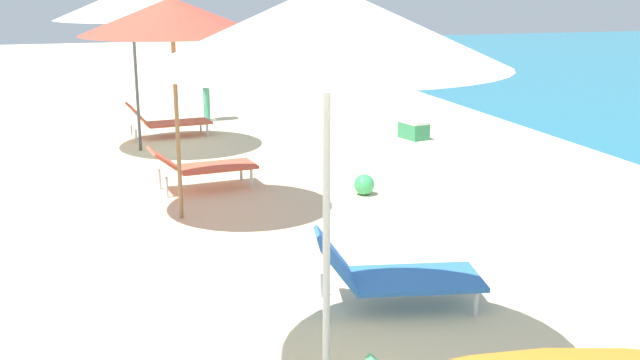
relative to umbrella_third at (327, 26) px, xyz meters
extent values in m
cylinder|color=silver|center=(0.00, 0.00, -1.36)|extent=(0.05, 0.05, 2.22)
cone|color=white|center=(0.00, 0.00, 0.00)|extent=(2.28, 2.28, 0.50)
cube|color=blue|center=(1.14, 1.09, -2.22)|extent=(1.22, 0.83, 0.04)
cube|color=blue|center=(0.45, 1.23, -2.01)|extent=(0.43, 0.68, 0.41)
cylinder|color=silver|center=(1.64, 1.27, -2.36)|extent=(0.04, 0.04, 0.23)
cylinder|color=silver|center=(1.54, 0.75, -2.36)|extent=(0.04, 0.04, 0.23)
cylinder|color=silver|center=(0.41, 1.50, -2.36)|extent=(0.04, 0.04, 0.23)
cylinder|color=silver|center=(0.31, 0.98, -2.36)|extent=(0.04, 0.04, 0.23)
cylinder|color=olive|center=(-0.51, 4.21, -1.39)|extent=(0.05, 0.05, 2.15)
cone|color=#E54C38|center=(-0.51, 4.21, -0.11)|extent=(2.07, 2.07, 0.41)
cube|color=#D8593F|center=(0.11, 5.46, -2.17)|extent=(1.10, 0.68, 0.04)
cube|color=#D8593F|center=(-0.58, 5.37, -2.02)|extent=(0.44, 0.60, 0.31)
cylinder|color=silver|center=(0.51, 5.73, -2.33)|extent=(0.04, 0.04, 0.27)
cylinder|color=silver|center=(0.56, 5.28, -2.33)|extent=(0.04, 0.04, 0.27)
cylinder|color=silver|center=(-0.64, 5.60, -2.33)|extent=(0.04, 0.04, 0.27)
cylinder|color=silver|center=(-0.59, 5.14, -2.33)|extent=(0.04, 0.04, 0.27)
cylinder|color=#4C4C51|center=(-0.74, 8.14, -1.40)|extent=(0.05, 0.05, 2.14)
cone|color=white|center=(-0.74, 8.14, -0.08)|extent=(2.45, 2.45, 0.51)
cube|color=#D8593F|center=(0.01, 9.18, -2.22)|extent=(1.20, 0.70, 0.04)
cube|color=#D8593F|center=(-0.71, 9.08, -2.02)|extent=(0.41, 0.60, 0.40)
cylinder|color=silver|center=(0.45, 9.46, -2.36)|extent=(0.04, 0.04, 0.23)
cylinder|color=silver|center=(0.51, 9.01, -2.36)|extent=(0.04, 0.04, 0.23)
cylinder|color=silver|center=(-0.82, 9.30, -2.36)|extent=(0.04, 0.04, 0.23)
cylinder|color=silver|center=(-0.76, 8.84, -2.36)|extent=(0.04, 0.04, 0.23)
cylinder|color=#3F9972|center=(0.74, 10.68, -2.10)|extent=(0.11, 0.11, 0.74)
cylinder|color=#3F9972|center=(0.74, 10.51, -2.10)|extent=(0.11, 0.11, 0.74)
cube|color=orange|center=(0.74, 10.60, -1.45)|extent=(0.22, 0.36, 0.56)
sphere|color=#D8A87F|center=(0.74, 10.60, -1.07)|extent=(0.20, 0.20, 0.20)
cube|color=#338C59|center=(4.02, 7.74, -2.33)|extent=(0.45, 0.58, 0.28)
cube|color=white|center=(4.02, 7.74, -2.16)|extent=(0.45, 0.60, 0.05)
sphere|color=#3FB266|center=(1.92, 4.54, -2.33)|extent=(0.28, 0.28, 0.28)
camera|label=1|loc=(-1.38, -4.48, 0.26)|focal=42.37mm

